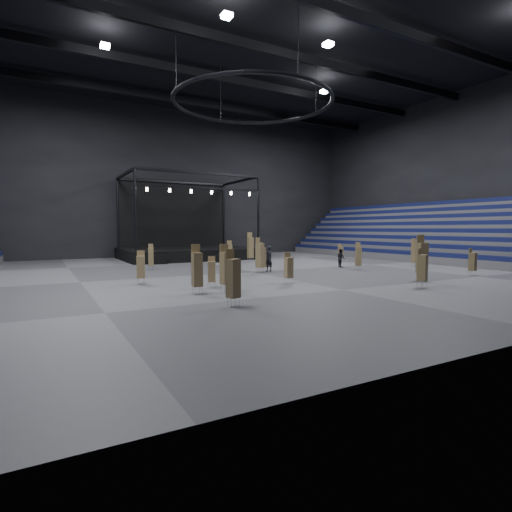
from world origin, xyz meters
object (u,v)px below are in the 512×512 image
chair_stack_7 (422,258)px  chair_stack_8 (341,252)px  chair_stack_11 (289,267)px  chair_stack_14 (230,253)px  chair_stack_3 (141,266)px  chair_stack_0 (226,267)px  flight_case_right (223,257)px  crew_member (341,258)px  chair_stack_6 (473,261)px  chair_stack_5 (262,257)px  chair_stack_15 (151,256)px  chair_stack_12 (260,255)px  chair_stack_9 (422,267)px  flight_case_mid (221,258)px  man_center (269,259)px  chair_stack_2 (415,253)px  chair_stack_16 (233,277)px  chair_stack_1 (212,271)px  flight_case_left (160,259)px  chair_stack_10 (250,247)px  stage (185,246)px  chair_stack_13 (358,256)px  chair_stack_4 (197,269)px

chair_stack_7 → chair_stack_8: (5.43, 14.17, -0.55)m
chair_stack_11 → chair_stack_14: 11.70m
chair_stack_11 → chair_stack_14: (1.41, 11.61, 0.17)m
chair_stack_3 → chair_stack_0: bearing=-41.3°
flight_case_right → crew_member: (6.62, -10.59, 0.38)m
chair_stack_0 → chair_stack_6: (18.82, -1.67, -0.30)m
chair_stack_5 → chair_stack_8: chair_stack_5 is taller
chair_stack_3 → chair_stack_15: chair_stack_15 is taller
chair_stack_14 → chair_stack_12: bearing=-75.2°
chair_stack_8 → chair_stack_9: bearing=-111.8°
chair_stack_7 → chair_stack_8: size_ratio=1.65×
flight_case_mid → chair_stack_0: bearing=-112.9°
chair_stack_14 → man_center: (1.02, -5.09, -0.17)m
chair_stack_11 → chair_stack_15: 13.44m
chair_stack_5 → chair_stack_8: size_ratio=1.29×
chair_stack_0 → chair_stack_8: chair_stack_0 is taller
chair_stack_2 → chair_stack_16: bearing=-156.5°
chair_stack_12 → chair_stack_1: bearing=-163.1°
flight_case_mid → chair_stack_2: bearing=-46.3°
flight_case_left → chair_stack_8: size_ratio=0.73×
chair_stack_8 → chair_stack_11: (-13.67, -10.99, 0.05)m
chair_stack_6 → chair_stack_10: size_ratio=0.65×
chair_stack_5 → chair_stack_9: chair_stack_5 is taller
chair_stack_5 → chair_stack_7: bearing=-68.1°
flight_case_mid → chair_stack_5: (-0.98, -10.06, 0.84)m
flight_case_mid → chair_stack_7: chair_stack_7 is taller
stage → chair_stack_11: (-1.18, -23.08, -0.42)m
chair_stack_15 → man_center: (7.84, -5.78, -0.08)m
stage → chair_stack_10: bearing=-63.7°
chair_stack_5 → chair_stack_8: (12.07, 4.80, -0.25)m
chair_stack_2 → chair_stack_13: (-5.59, 1.03, -0.14)m
stage → flight_case_left: bearing=-127.4°
chair_stack_7 → crew_member: chair_stack_7 is taller
chair_stack_4 → chair_stack_14: bearing=60.3°
flight_case_right → chair_stack_12: size_ratio=0.47×
flight_case_right → chair_stack_3: 17.33m
flight_case_left → flight_case_mid: 6.00m
chair_stack_6 → chair_stack_10: (-8.73, 17.81, 0.48)m
chair_stack_0 → stage: bearing=68.9°
chair_stack_6 → chair_stack_5: bearing=135.1°
flight_case_mid → chair_stack_6: (11.40, -19.21, 0.66)m
chair_stack_3 → chair_stack_6: chair_stack_3 is taller
chair_stack_6 → man_center: (-11.55, 9.48, -0.02)m
chair_stack_1 → crew_member: 15.90m
chair_stack_0 → chair_stack_7: 13.22m
chair_stack_7 → crew_member: size_ratio=1.84×
stage → chair_stack_9: bearing=-80.7°
chair_stack_11 → chair_stack_16: chair_stack_16 is taller
chair_stack_0 → chair_stack_11: (4.84, 1.29, -0.32)m
chair_stack_9 → chair_stack_15: chair_stack_9 is taller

